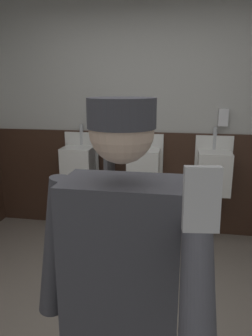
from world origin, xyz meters
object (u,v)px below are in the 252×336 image
at_px(soap_dispenser, 223,118).
at_px(person, 122,288).
at_px(urinal_middle, 144,169).
at_px(urinal_left, 79,166).
at_px(cell_phone, 202,199).
at_px(urinal_right, 213,172).

bearing_deg(soap_dispenser, person, -103.60).
xyz_separation_m(urinal_middle, soap_dispenser, (0.82, 0.12, 0.57)).
height_order(urinal_left, person, person).
distance_m(person, soap_dispenser, 2.64).
height_order(urinal_left, urinal_middle, same).
height_order(person, cell_phone, person).
bearing_deg(soap_dispenser, urinal_left, -175.66).
bearing_deg(urinal_left, urinal_right, 0.00).
bearing_deg(person, cell_phone, -65.28).
xyz_separation_m(urinal_right, person, (-0.54, -2.42, 0.18)).
relative_size(urinal_middle, soap_dispenser, 6.89).
bearing_deg(urinal_right, soap_dispenser, 58.79).
height_order(person, soap_dispenser, person).
relative_size(urinal_left, urinal_middle, 1.00).
xyz_separation_m(cell_phone, soap_dispenser, (0.38, 3.04, -0.15)).
xyz_separation_m(urinal_middle, urinal_right, (0.75, 0.00, 0.00)).
xyz_separation_m(urinal_middle, person, (0.21, -2.42, 0.18)).
relative_size(cell_phone, soap_dispenser, 0.61).
distance_m(urinal_left, person, 2.61).
bearing_deg(urinal_left, cell_phone, -67.83).
bearing_deg(urinal_left, urinal_middle, 0.00).
bearing_deg(urinal_right, urinal_middle, 180.00).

